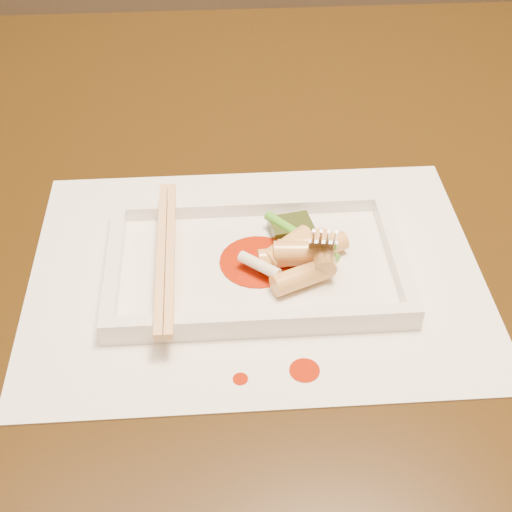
{
  "coord_description": "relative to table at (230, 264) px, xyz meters",
  "views": [
    {
      "loc": [
        -0.01,
        -0.58,
        1.19
      ],
      "look_at": [
        0.02,
        -0.12,
        0.77
      ],
      "focal_mm": 50.0,
      "sensor_mm": 36.0,
      "label": 1
    }
  ],
  "objects": [
    {
      "name": "table",
      "position": [
        0.0,
        0.0,
        0.0
      ],
      "size": [
        1.4,
        0.9,
        0.75
      ],
      "color": "black",
      "rests_on": "ground"
    },
    {
      "name": "plate_rim_far",
      "position": [
        0.02,
        -0.05,
        0.12
      ],
      "size": [
        0.26,
        0.01,
        0.01
      ],
      "primitive_type": "cube",
      "color": "white",
      "rests_on": "plate_base"
    },
    {
      "name": "plate_rim_right",
      "position": [
        0.15,
        -0.12,
        0.12
      ],
      "size": [
        0.01,
        0.14,
        0.01
      ],
      "primitive_type": "cube",
      "color": "white",
      "rests_on": "plate_base"
    },
    {
      "name": "veg_piece",
      "position": [
        0.06,
        -0.08,
        0.12
      ],
      "size": [
        0.04,
        0.03,
        0.01
      ],
      "primitive_type": "cube",
      "rotation": [
        0.0,
        0.0,
        0.18
      ],
      "color": "black",
      "rests_on": "plate_base"
    },
    {
      "name": "scallion_green",
      "position": [
        0.06,
        -0.1,
        0.12
      ],
      "size": [
        0.06,
        0.07,
        0.01
      ],
      "primitive_type": "cylinder",
      "rotation": [
        1.57,
        0.0,
        0.71
      ],
      "color": "#389117",
      "rests_on": "plate_base"
    },
    {
      "name": "plate_rim_near",
      "position": [
        0.02,
        -0.2,
        0.12
      ],
      "size": [
        0.26,
        0.01,
        0.01
      ],
      "primitive_type": "cube",
      "color": "white",
      "rests_on": "plate_base"
    },
    {
      "name": "placemat",
      "position": [
        0.02,
        -0.12,
        0.1
      ],
      "size": [
        0.4,
        0.3,
        0.0
      ],
      "primitive_type": "cube",
      "color": "white",
      "rests_on": "table"
    },
    {
      "name": "chopstick_a",
      "position": [
        -0.06,
        -0.12,
        0.13
      ],
      "size": [
        0.01,
        0.19,
        0.01
      ],
      "primitive_type": "cube",
      "rotation": [
        0.0,
        0.0,
        0.01
      ],
      "color": "#DEAE6F",
      "rests_on": "plate_rim_near"
    },
    {
      "name": "rice_cake_5",
      "position": [
        0.08,
        -0.13,
        0.13
      ],
      "size": [
        0.02,
        0.05,
        0.02
      ],
      "primitive_type": "cylinder",
      "rotation": [
        1.57,
        0.0,
        3.1
      ],
      "color": "#E6BD6B",
      "rests_on": "plate_base"
    },
    {
      "name": "sauce_splatter_b",
      "position": [
        0.0,
        -0.24,
        0.1
      ],
      "size": [
        0.01,
        0.01,
        0.0
      ],
      "primitive_type": "cylinder",
      "color": "#9D1D04",
      "rests_on": "placemat"
    },
    {
      "name": "plate_base",
      "position": [
        0.02,
        -0.12,
        0.11
      ],
      "size": [
        0.26,
        0.16,
        0.01
      ],
      "primitive_type": "cube",
      "color": "white",
      "rests_on": "placemat"
    },
    {
      "name": "fork",
      "position": [
        0.09,
        -0.1,
        0.18
      ],
      "size": [
        0.09,
        0.1,
        0.14
      ],
      "primitive_type": null,
      "color": "silver",
      "rests_on": "plate_base"
    },
    {
      "name": "rice_cake_2",
      "position": [
        0.06,
        -0.13,
        0.13
      ],
      "size": [
        0.05,
        0.02,
        0.02
      ],
      "primitive_type": "cylinder",
      "rotation": [
        1.57,
        0.0,
        1.51
      ],
      "color": "#E6BD6B",
      "rests_on": "plate_base"
    },
    {
      "name": "scallion_white",
      "position": [
        0.02,
        -0.14,
        0.12
      ],
      "size": [
        0.04,
        0.03,
        0.01
      ],
      "primitive_type": "cylinder",
      "rotation": [
        1.57,
        0.0,
        0.87
      ],
      "color": "#EAEACC",
      "rests_on": "plate_base"
    },
    {
      "name": "rice_cake_4",
      "position": [
        0.06,
        -0.15,
        0.12
      ],
      "size": [
        0.05,
        0.04,
        0.02
      ],
      "primitive_type": "cylinder",
      "rotation": [
        1.57,
        0.0,
        1.97
      ],
      "color": "#E6BD6B",
      "rests_on": "plate_base"
    },
    {
      "name": "sauce_blob_0",
      "position": [
        0.02,
        -0.12,
        0.11
      ],
      "size": [
        0.07,
        0.07,
        0.0
      ],
      "primitive_type": "cylinder",
      "color": "#9D1D04",
      "rests_on": "plate_base"
    },
    {
      "name": "plate_rim_left",
      "position": [
        -0.1,
        -0.12,
        0.12
      ],
      "size": [
        0.01,
        0.14,
        0.01
      ],
      "primitive_type": "cube",
      "color": "white",
      "rests_on": "plate_base"
    },
    {
      "name": "sauce_splatter_a",
      "position": [
        0.05,
        -0.24,
        0.1
      ],
      "size": [
        0.02,
        0.02,
        0.0
      ],
      "primitive_type": "cylinder",
      "color": "#9D1D04",
      "rests_on": "placemat"
    },
    {
      "name": "chopstick_b",
      "position": [
        -0.05,
        -0.12,
        0.13
      ],
      "size": [
        0.01,
        0.19,
        0.01
      ],
      "primitive_type": "cube",
      "rotation": [
        0.0,
        0.0,
        0.01
      ],
      "color": "#DEAE6F",
      "rests_on": "plate_rim_near"
    },
    {
      "name": "rice_cake_3",
      "position": [
        0.07,
        -0.11,
        0.12
      ],
      "size": [
        0.05,
        0.03,
        0.02
      ],
      "primitive_type": "cylinder",
      "rotation": [
        1.57,
        0.0,
        1.75
      ],
      "color": "#E6BD6B",
      "rests_on": "plate_base"
    },
    {
      "name": "rice_cake_1",
      "position": [
        0.04,
        -0.13,
        0.12
      ],
      "size": [
        0.04,
        0.02,
        0.02
      ],
      "primitive_type": "cylinder",
      "rotation": [
        1.57,
        0.0,
        1.66
      ],
      "color": "#E6BD6B",
      "rests_on": "plate_base"
    },
    {
      "name": "rice_cake_6",
      "position": [
        0.08,
        -0.12,
        0.12
      ],
      "size": [
        0.05,
        0.03,
        0.02
      ],
      "primitive_type": "cylinder",
      "rotation": [
        1.57,
        0.0,
        1.99
      ],
      "color": "#E6BD6B",
      "rests_on": "plate_base"
    },
    {
      "name": "rice_cake_0",
      "position": [
        0.05,
        -0.11,
        0.12
      ],
      "size": [
        0.05,
        0.05,
        0.02
      ],
      "primitive_type": "cylinder",
      "rotation": [
        1.57,
        0.0,
        2.3
      ],
      "color": "#E6BD6B",
      "rests_on": "plate_base"
    }
  ]
}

